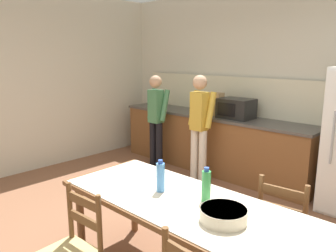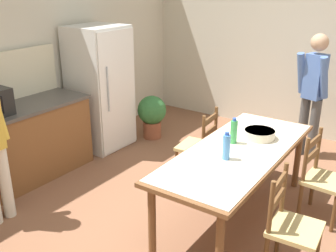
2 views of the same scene
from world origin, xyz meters
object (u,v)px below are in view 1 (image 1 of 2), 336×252
object	(u,v)px
person_at_counter	(199,123)
person_at_sink	(156,116)
dining_table	(186,210)
bottle_near_centre	(161,177)
serving_bowl	(223,214)
chair_side_far_right	(285,228)
microwave	(236,108)
bottle_off_centre	(206,186)
paper_bag	(215,104)

from	to	relation	value
person_at_counter	person_at_sink	bearing A→B (deg)	88.79
person_at_sink	person_at_counter	xyz separation A→B (m)	(0.94, -0.02, 0.03)
dining_table	person_at_counter	world-z (taller)	person_at_counter
bottle_near_centre	serving_bowl	bearing A→B (deg)	-4.79
chair_side_far_right	microwave	bearing A→B (deg)	-53.04
microwave	bottle_off_centre	size ratio (longest dim) A/B	1.85
bottle_off_centre	person_at_sink	distance (m)	3.08
microwave	bottle_near_centre	xyz separation A→B (m)	(0.86, -2.47, -0.18)
person_at_counter	paper_bag	bearing A→B (deg)	10.59
paper_bag	serving_bowl	size ratio (longest dim) A/B	1.12
microwave	chair_side_far_right	world-z (taller)	microwave
dining_table	serving_bowl	distance (m)	0.41
serving_bowl	chair_side_far_right	bearing A→B (deg)	82.60
paper_bag	person_at_counter	distance (m)	0.56
microwave	person_at_sink	bearing A→B (deg)	-157.81
serving_bowl	person_at_sink	xyz separation A→B (m)	(-2.74, 2.02, 0.05)
microwave	person_at_counter	world-z (taller)	person_at_counter
serving_bowl	chair_side_far_right	xyz separation A→B (m)	(0.10, 0.78, -0.38)
bottle_off_centre	bottle_near_centre	bearing A→B (deg)	-163.62
paper_bag	person_at_sink	world-z (taller)	person_at_sink
microwave	bottle_off_centre	bearing A→B (deg)	-62.29
bottle_near_centre	dining_table	bearing A→B (deg)	0.79
paper_bag	bottle_near_centre	xyz separation A→B (m)	(1.24, -2.46, -0.21)
bottle_near_centre	person_at_sink	size ratio (longest dim) A/B	0.17
chair_side_far_right	paper_bag	bearing A→B (deg)	-46.82
paper_bag	chair_side_far_right	size ratio (longest dim) A/B	0.40
bottle_near_centre	person_at_counter	distance (m)	2.26
serving_bowl	person_at_sink	size ratio (longest dim) A/B	0.21
bottle_off_centre	serving_bowl	bearing A→B (deg)	-31.22
microwave	paper_bag	size ratio (longest dim) A/B	1.39
dining_table	chair_side_far_right	size ratio (longest dim) A/B	2.41
chair_side_far_right	dining_table	bearing A→B (deg)	50.30
microwave	person_at_sink	xyz separation A→B (m)	(-1.22, -0.50, -0.21)
dining_table	microwave	bearing A→B (deg)	114.63
microwave	dining_table	world-z (taller)	microwave
chair_side_far_right	person_at_sink	world-z (taller)	person_at_sink
bottle_near_centre	person_at_sink	world-z (taller)	person_at_sink
dining_table	person_at_counter	size ratio (longest dim) A/B	1.38
dining_table	bottle_off_centre	size ratio (longest dim) A/B	8.14
microwave	serving_bowl	bearing A→B (deg)	-59.05
dining_table	serving_bowl	size ratio (longest dim) A/B	6.87
serving_bowl	person_at_counter	world-z (taller)	person_at_counter
paper_bag	microwave	bearing A→B (deg)	1.14
bottle_near_centre	person_at_counter	bearing A→B (deg)	120.42
person_at_sink	bottle_off_centre	bearing A→B (deg)	-127.01
dining_table	person_at_sink	world-z (taller)	person_at_sink
person_at_sink	serving_bowl	bearing A→B (deg)	-126.46
microwave	paper_bag	xyz separation A→B (m)	(-0.38, -0.01, 0.03)
microwave	chair_side_far_right	bearing A→B (deg)	-47.10
microwave	person_at_counter	xyz separation A→B (m)	(-0.29, -0.52, -0.18)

